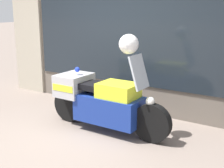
% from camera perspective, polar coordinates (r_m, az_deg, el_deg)
% --- Properties ---
extents(ground_plane, '(60.00, 60.00, 0.00)m').
position_cam_1_polar(ground_plane, '(5.07, -8.80, -9.87)').
color(ground_plane, gray).
extents(shop_building, '(6.18, 0.55, 3.37)m').
position_cam_1_polar(shop_building, '(6.47, -0.08, 11.01)').
color(shop_building, '#6B6056').
rests_on(shop_building, ground).
extents(window_display, '(4.87, 0.30, 1.93)m').
position_cam_1_polar(window_display, '(6.31, 5.86, -0.49)').
color(window_display, slate).
rests_on(window_display, ground).
extents(paramedic_motorcycle, '(2.27, 0.62, 1.33)m').
position_cam_1_polar(paramedic_motorcycle, '(5.23, -1.95, -2.99)').
color(paramedic_motorcycle, black).
rests_on(paramedic_motorcycle, ground).
extents(white_helmet, '(0.30, 0.30, 0.30)m').
position_cam_1_polar(white_helmet, '(4.75, 3.09, 7.30)').
color(white_helmet, white).
rests_on(white_helmet, paramedic_motorcycle).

